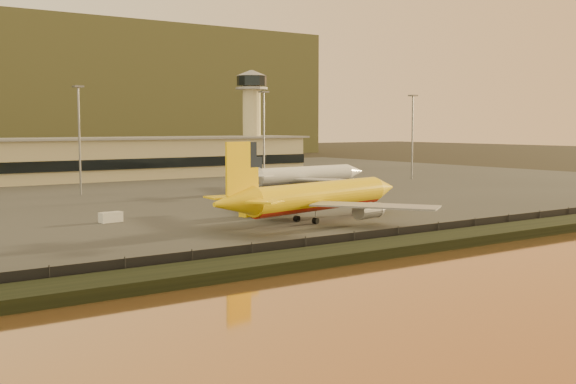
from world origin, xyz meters
name	(u,v)px	position (x,y,z in m)	size (l,w,h in m)	color
ground	(328,234)	(0.00, 0.00, 0.00)	(900.00, 900.00, 0.00)	black
embankment	(408,245)	(0.00, -17.00, 0.70)	(320.00, 7.00, 1.40)	black
tarmac	(99,189)	(0.00, 95.00, 0.10)	(320.00, 220.00, 0.20)	#2D2D2D
perimeter_fence	(387,237)	(0.00, -13.00, 1.30)	(300.00, 0.05, 2.20)	black
terminal_building	(8,162)	(-14.52, 125.55, 6.25)	(202.00, 25.00, 12.60)	#C7B78A
control_tower	(252,110)	(70.00, 131.00, 21.66)	(11.20, 11.20, 35.50)	#C7B78A
apron_light_masts	(186,128)	(15.00, 75.00, 15.70)	(152.20, 12.20, 25.40)	slate
dhl_cargo_jet	(316,197)	(6.75, 11.87, 4.33)	(46.05, 44.34, 13.84)	yellow
white_narrowbody_jet	(303,175)	(40.28, 60.81, 3.89)	(43.01, 41.84, 12.35)	silver
gse_vehicle_yellow	(251,211)	(1.48, 24.15, 1.14)	(4.19, 1.89, 1.89)	yellow
gse_vehicle_white	(111,217)	(-22.15, 30.95, 1.05)	(3.80, 1.71, 1.71)	silver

